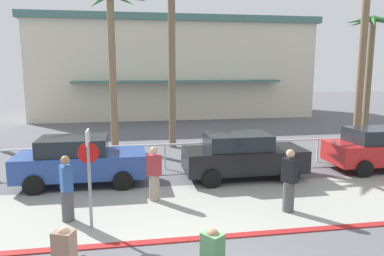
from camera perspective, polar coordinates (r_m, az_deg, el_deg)
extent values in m
plane|color=#5B5B60|center=(16.53, -4.70, -4.90)|extent=(80.00, 80.00, 0.00)
cube|color=#9E9E93|center=(11.03, -1.97, -12.27)|extent=(44.00, 4.00, 0.02)
cube|color=maroon|center=(9.22, -0.22, -16.79)|extent=(44.00, 0.24, 0.03)
cube|color=beige|center=(32.19, -3.13, 8.81)|extent=(22.15, 8.04, 7.46)
cube|color=#47706B|center=(32.39, -3.20, 15.86)|extent=(22.75, 8.64, 0.50)
cube|color=#47706B|center=(27.72, -2.03, 7.21)|extent=(15.51, 1.20, 0.16)
cylinder|color=white|center=(14.84, -4.24, -2.58)|extent=(26.59, 0.08, 0.08)
cylinder|color=white|center=(15.21, -21.14, -4.85)|extent=(0.08, 0.08, 1.00)
cylinder|color=white|center=(14.92, -12.74, -4.71)|extent=(0.08, 0.08, 1.00)
cylinder|color=white|center=(14.96, -4.22, -4.46)|extent=(0.08, 0.08, 1.00)
cylinder|color=white|center=(15.32, 4.08, -4.12)|extent=(0.08, 0.08, 1.00)
cylinder|color=white|center=(15.98, 11.84, -3.73)|extent=(0.08, 0.08, 1.00)
cylinder|color=white|center=(16.91, 18.85, -3.31)|extent=(0.08, 0.08, 1.00)
cylinder|color=white|center=(18.07, 25.05, -2.91)|extent=(0.08, 0.08, 1.00)
cylinder|color=gray|center=(9.73, -15.52, -8.80)|extent=(0.08, 0.08, 2.20)
cube|color=white|center=(9.42, -15.86, -1.38)|extent=(0.04, 0.56, 0.36)
cylinder|color=red|center=(9.50, -15.75, -3.75)|extent=(0.52, 0.03, 0.52)
cylinder|color=#846B4C|center=(18.98, -12.18, 8.36)|extent=(0.36, 0.36, 7.59)
cone|color=#387F3D|center=(19.91, -12.47, 18.65)|extent=(0.32, 1.44, 0.80)
cone|color=#387F3D|center=(19.78, -14.06, 18.61)|extent=(1.33, 1.33, 0.83)
cylinder|color=#756047|center=(18.66, -3.12, 9.23)|extent=(0.36, 0.36, 8.04)
cylinder|color=#756047|center=(19.62, 24.85, 10.45)|extent=(0.36, 0.36, 9.44)
cylinder|color=brown|center=(24.41, 25.62, 6.99)|extent=(0.36, 0.36, 6.86)
cone|color=#2D6B33|center=(24.91, 27.41, 14.41)|extent=(1.36, 0.32, 0.66)
cone|color=#2D6B33|center=(25.40, 25.98, 14.35)|extent=(1.18, 1.73, 0.70)
cone|color=#2D6B33|center=(24.85, 24.61, 14.62)|extent=(1.04, 1.49, 0.66)
cone|color=#2D6B33|center=(24.06, 24.46, 14.87)|extent=(1.78, 0.32, 0.63)
cone|color=#2D6B33|center=(23.90, 26.32, 14.51)|extent=(0.98, 1.37, 0.84)
cube|color=#284793|center=(13.49, -16.67, -5.38)|extent=(4.40, 1.80, 0.80)
cube|color=#1E2328|center=(13.37, -17.87, -2.57)|extent=(2.29, 1.58, 0.56)
cylinder|color=black|center=(14.36, -10.56, -5.89)|extent=(0.66, 0.22, 0.66)
cylinder|color=black|center=(12.63, -10.66, -8.03)|extent=(0.66, 0.22, 0.66)
cylinder|color=black|center=(14.69, -21.67, -6.06)|extent=(0.66, 0.22, 0.66)
cylinder|color=black|center=(13.00, -23.29, -8.15)|extent=(0.66, 0.22, 0.66)
cube|color=black|center=(13.74, 8.01, -4.79)|extent=(4.40, 1.80, 0.80)
cube|color=#1E2328|center=(13.52, 7.07, -2.05)|extent=(2.29, 1.58, 0.56)
cylinder|color=black|center=(15.13, 12.05, -5.15)|extent=(0.66, 0.22, 0.66)
cylinder|color=black|center=(13.54, 14.87, -7.00)|extent=(0.66, 0.22, 0.66)
cylinder|color=black|center=(14.34, 1.48, -5.74)|extent=(0.66, 0.22, 0.66)
cylinder|color=black|center=(12.65, 3.08, -7.85)|extent=(0.66, 0.22, 0.66)
cube|color=red|center=(16.66, 27.40, -3.26)|extent=(4.40, 1.80, 0.80)
cube|color=#1E2328|center=(16.39, 26.88, -0.99)|extent=(2.29, 1.58, 0.56)
cylinder|color=black|center=(16.68, 21.56, -4.24)|extent=(0.66, 0.22, 0.66)
cylinder|color=black|center=(15.23, 25.06, -5.75)|extent=(0.66, 0.22, 0.66)
cube|color=#93705B|center=(6.82, -19.16, -16.86)|extent=(0.41, 0.37, 0.52)
sphere|color=#D6A884|center=(6.72, -19.27, -15.10)|extent=(0.22, 0.22, 0.22)
cube|color=#4C7F51|center=(6.41, 3.18, -18.08)|extent=(0.41, 0.43, 0.52)
sphere|color=brown|center=(6.31, 3.20, -16.22)|extent=(0.22, 0.22, 0.22)
cylinder|color=#4C4C51|center=(10.56, -18.66, -11.32)|extent=(0.42, 0.42, 0.87)
cube|color=#2D5699|center=(10.32, -18.89, -7.33)|extent=(0.39, 0.47, 0.67)
sphere|color=#9E7556|center=(10.20, -19.03, -4.72)|extent=(0.24, 0.24, 0.24)
cylinder|color=gray|center=(11.56, -5.84, -9.18)|extent=(0.45, 0.45, 0.82)
cube|color=#A33338|center=(11.35, -5.90, -5.72)|extent=(0.47, 0.45, 0.63)
sphere|color=#D6A884|center=(11.24, -5.94, -3.47)|extent=(0.22, 0.22, 0.22)
cylinder|color=#4C4C51|center=(10.99, 14.69, -10.28)|extent=(0.44, 0.44, 0.88)
cube|color=black|center=(10.75, 14.86, -6.38)|extent=(0.44, 0.48, 0.68)
sphere|color=#D6A884|center=(10.63, 14.97, -3.84)|extent=(0.24, 0.24, 0.24)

